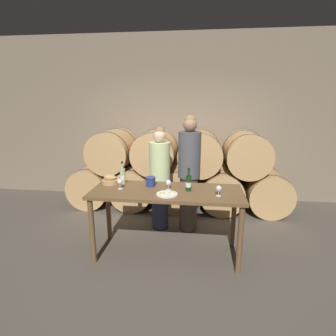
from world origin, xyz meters
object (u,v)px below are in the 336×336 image
object	(u,v)px
blue_crock	(151,181)
wine_bottle_red	(189,183)
person_right	(189,173)
wine_glass_far_left	(120,182)
person_left	(160,178)
bread_basket	(110,180)
wine_glass_left	(168,183)
cheese_plate	(167,194)
tasting_table	(167,199)
wine_glass_center	(219,189)
wine_bottle_white	(123,176)

from	to	relation	value
blue_crock	wine_bottle_red	bearing A→B (deg)	-13.01
person_right	wine_glass_far_left	xyz separation A→B (m)	(-0.84, -0.74, 0.07)
person_left	bread_basket	world-z (taller)	person_left
person_right	wine_glass_left	bearing A→B (deg)	-108.04
wine_bottle_red	blue_crock	size ratio (longest dim) A/B	2.24
wine_glass_far_left	wine_bottle_red	bearing A→B (deg)	2.45
bread_basket	cheese_plate	distance (m)	0.88
wine_bottle_red	bread_basket	world-z (taller)	wine_bottle_red
person_right	bread_basket	xyz separation A→B (m)	(-1.03, -0.54, 0.02)
tasting_table	cheese_plate	bearing A→B (deg)	-81.68
wine_bottle_red	bread_basket	size ratio (longest dim) A/B	1.30
person_right	wine_glass_left	xyz separation A→B (m)	(-0.23, -0.70, 0.07)
bread_basket	wine_glass_far_left	world-z (taller)	wine_glass_far_left
bread_basket	wine_glass_center	xyz separation A→B (m)	(1.41, -0.32, 0.04)
blue_crock	wine_glass_far_left	distance (m)	0.39
person_left	wine_bottle_red	distance (m)	0.86
cheese_plate	wine_bottle_red	bearing A→B (deg)	36.12
wine_glass_left	wine_glass_center	distance (m)	0.63
bread_basket	wine_bottle_red	bearing A→B (deg)	-8.78
wine_glass_left	cheese_plate	bearing A→B (deg)	-88.54
wine_bottle_white	wine_glass_left	distance (m)	0.67
wine_bottle_red	wine_bottle_white	size ratio (longest dim) A/B	0.97
tasting_table	person_left	bearing A→B (deg)	104.99
person_right	wine_glass_center	xyz separation A→B (m)	(0.38, -0.86, 0.07)
cheese_plate	bread_basket	bearing A→B (deg)	157.08
person_right	wine_glass_center	distance (m)	0.94
tasting_table	person_left	distance (m)	0.75
person_left	wine_bottle_white	size ratio (longest dim) A/B	5.33
tasting_table	wine_bottle_red	distance (m)	0.34
wine_bottle_red	cheese_plate	xyz separation A→B (m)	(-0.25, -0.18, -0.09)
wine_bottle_red	wine_bottle_white	distance (m)	0.91
wine_bottle_white	wine_bottle_red	bearing A→B (deg)	-12.42
tasting_table	wine_glass_far_left	size ratio (longest dim) A/B	14.52
cheese_plate	wine_glass_far_left	distance (m)	0.63
person_left	wine_glass_far_left	xyz separation A→B (m)	(-0.40, -0.74, 0.16)
person_right	wine_bottle_white	distance (m)	1.01
wine_bottle_white	bread_basket	size ratio (longest dim) A/B	1.34
bread_basket	blue_crock	bearing A→B (deg)	-4.96
tasting_table	wine_bottle_red	xyz separation A→B (m)	(0.27, 0.02, 0.21)
wine_glass_far_left	person_right	bearing A→B (deg)	41.50
wine_bottle_white	wine_glass_center	bearing A→B (deg)	-15.70
wine_bottle_red	wine_glass_left	world-z (taller)	wine_bottle_red
person_right	wine_bottle_white	size ratio (longest dim) A/B	5.91
tasting_table	wine_glass_center	xyz separation A→B (m)	(0.62, -0.13, 0.20)
wine_bottle_red	wine_glass_far_left	bearing A→B (deg)	-177.55
blue_crock	cheese_plate	distance (m)	0.39
cheese_plate	wine_glass_center	size ratio (longest dim) A/B	1.97
person_left	wine_glass_left	xyz separation A→B (m)	(0.21, -0.70, 0.16)
wine_bottle_red	person_left	bearing A→B (deg)	123.29
person_right	cheese_plate	distance (m)	0.91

